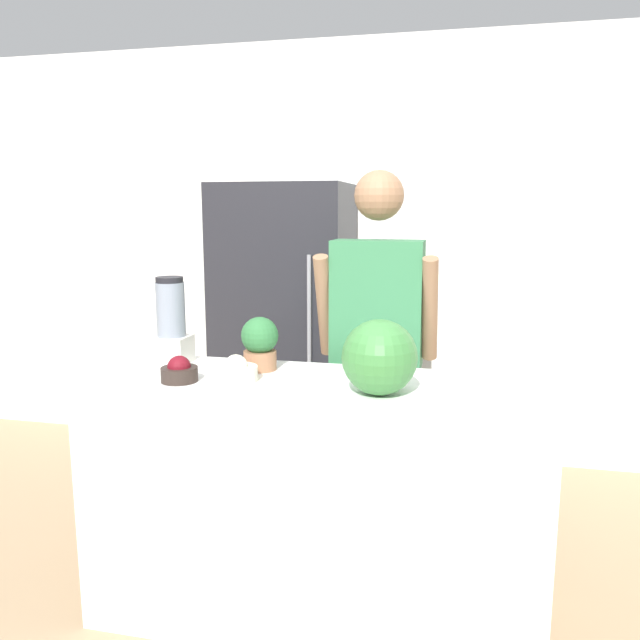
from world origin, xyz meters
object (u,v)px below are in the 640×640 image
at_px(refrigerator, 285,329).
at_px(watermelon, 379,357).
at_px(person, 377,353).
at_px(bowl_cherries, 179,371).
at_px(bowl_cream, 236,371).
at_px(potted_plant, 260,343).
at_px(blender, 171,324).

bearing_deg(refrigerator, watermelon, -62.09).
xyz_separation_m(person, bowl_cherries, (-0.69, -0.68, 0.04)).
bearing_deg(watermelon, bowl_cream, 170.11).
bearing_deg(person, potted_plant, -135.35).
xyz_separation_m(refrigerator, blender, (-0.19, -1.12, 0.22)).
relative_size(person, bowl_cream, 10.31).
height_order(bowl_cream, potted_plant, potted_plant).
xyz_separation_m(refrigerator, person, (0.65, -0.71, 0.04)).
bearing_deg(person, bowl_cream, -127.26).
relative_size(refrigerator, potted_plant, 7.67).
height_order(refrigerator, bowl_cherries, refrigerator).
bearing_deg(refrigerator, bowl_cherries, -91.39).
distance_m(bowl_cream, potted_plant, 0.21).
distance_m(refrigerator, bowl_cherries, 1.39).
relative_size(bowl_cherries, potted_plant, 0.64).
relative_size(refrigerator, bowl_cream, 10.16).
bearing_deg(person, watermelon, -81.64).
bearing_deg(bowl_cherries, watermelon, -3.24).
bearing_deg(bowl_cream, blender, 150.23).
bearing_deg(bowl_cream, person, 52.74).
bearing_deg(refrigerator, person, -47.46).
height_order(watermelon, potted_plant, watermelon).
height_order(refrigerator, blender, refrigerator).
bearing_deg(watermelon, person, 98.36).
bearing_deg(refrigerator, potted_plant, -79.21).
xyz_separation_m(bowl_cream, blender, (-0.38, 0.21, 0.13)).
relative_size(bowl_cream, blender, 0.45).
distance_m(refrigerator, blender, 1.15).
distance_m(watermelon, bowl_cherries, 0.80).
xyz_separation_m(watermelon, potted_plant, (-0.54, 0.29, -0.03)).
height_order(person, blender, person).
xyz_separation_m(person, blender, (-0.85, -0.41, 0.18)).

